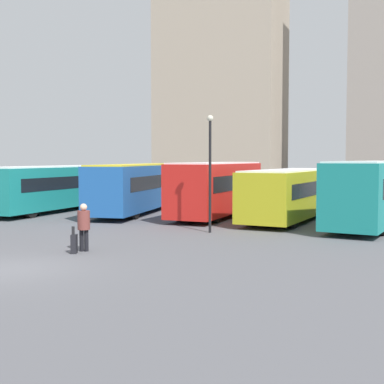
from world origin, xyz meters
TOP-DOWN VIEW (x-y plane):
  - ground_plane at (0.00, 0.00)m, footprint 160.00×160.00m
  - building_block_left at (-12.86, 59.18)m, footprint 16.55×11.38m
  - bus_0 at (-9.58, 15.10)m, footprint 2.66×10.63m
  - bus_1 at (-4.35, 17.08)m, footprint 4.19×12.48m
  - bus_2 at (1.04, 16.39)m, footprint 2.68×9.77m
  - bus_3 at (5.29, 15.80)m, footprint 3.50×9.71m
  - bus_4 at (9.60, 15.18)m, footprint 4.05×10.98m
  - traveler at (0.31, 3.54)m, footprint 0.57×0.57m
  - suitcase at (0.23, 3.03)m, footprint 0.28×0.36m
  - lamp_post_2 at (2.89, 9.82)m, footprint 0.28×0.28m

SIDE VIEW (x-z plane):
  - ground_plane at x=0.00m, z-range 0.00..0.00m
  - suitcase at x=0.23m, z-range -0.14..0.83m
  - traveler at x=0.31m, z-range 0.16..1.88m
  - bus_3 at x=5.29m, z-range 0.12..2.88m
  - bus_0 at x=-9.58m, z-range 0.13..3.01m
  - bus_1 at x=-4.35m, z-range 0.14..3.14m
  - bus_2 at x=1.04m, z-range 0.13..3.26m
  - bus_4 at x=9.60m, z-range 0.14..3.36m
  - lamp_post_2 at x=2.89m, z-range 0.49..5.76m
  - building_block_left at x=-12.86m, z-range 0.00..27.99m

